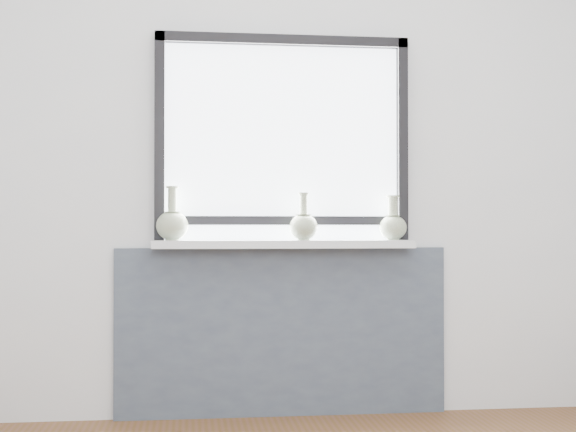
{
  "coord_description": "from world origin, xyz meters",
  "views": [
    {
      "loc": [
        -0.47,
        -2.31,
        0.96
      ],
      "look_at": [
        0.0,
        1.55,
        1.02
      ],
      "focal_mm": 50.0,
      "sensor_mm": 36.0,
      "label": 1
    }
  ],
  "objects": [
    {
      "name": "windowsill",
      "position": [
        0.0,
        1.71,
        0.88
      ],
      "size": [
        1.32,
        0.18,
        0.04
      ],
      "primitive_type": "cube",
      "color": "silver",
      "rests_on": "apron_panel"
    },
    {
      "name": "vase_c",
      "position": [
        0.56,
        1.7,
        0.98
      ],
      "size": [
        0.14,
        0.14,
        0.23
      ],
      "rotation": [
        0.0,
        0.0,
        -0.27
      ],
      "color": "#A7B593",
      "rests_on": "windowsill"
    },
    {
      "name": "vase_a",
      "position": [
        -0.56,
        1.71,
        0.98
      ],
      "size": [
        0.16,
        0.16,
        0.27
      ],
      "rotation": [
        0.0,
        0.0,
        0.43
      ],
      "color": "#A7B593",
      "rests_on": "windowsill"
    },
    {
      "name": "back_wall",
      "position": [
        0.0,
        1.81,
        1.3
      ],
      "size": [
        3.6,
        0.02,
        2.6
      ],
      "primitive_type": "cube",
      "color": "silver",
      "rests_on": "ground"
    },
    {
      "name": "apron_panel",
      "position": [
        0.0,
        1.78,
        0.43
      ],
      "size": [
        1.7,
        0.03,
        0.86
      ],
      "primitive_type": "cube",
      "color": "#475360",
      "rests_on": "ground"
    },
    {
      "name": "window",
      "position": [
        0.0,
        1.77,
        1.44
      ],
      "size": [
        1.3,
        0.06,
        1.05
      ],
      "color": "black",
      "rests_on": "windowsill"
    },
    {
      "name": "vase_b",
      "position": [
        0.1,
        1.68,
        0.98
      ],
      "size": [
        0.14,
        0.14,
        0.24
      ],
      "rotation": [
        0.0,
        0.0,
        0.19
      ],
      "color": "#A7B593",
      "rests_on": "windowsill"
    }
  ]
}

